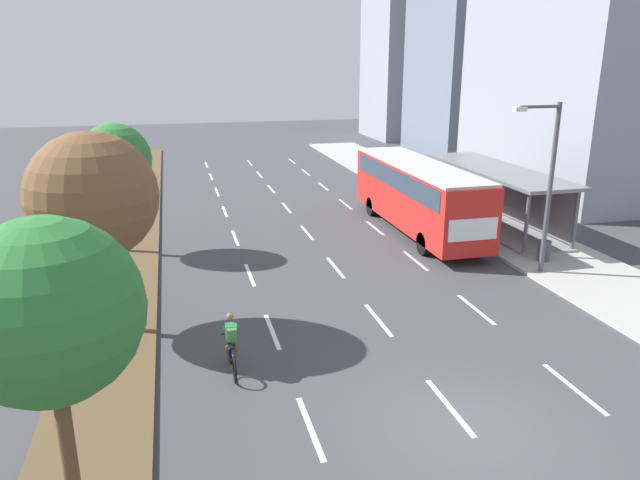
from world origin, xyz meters
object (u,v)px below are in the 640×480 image
Objects in this scene: cyclist at (232,346)px; trash_bin at (544,251)px; median_tree_second at (93,197)px; streetlight at (547,178)px; median_tree_nearest at (48,312)px; bus_shelter at (500,191)px; bus at (417,190)px; median_tree_third at (115,160)px.

cyclist is 2.14× the size of trash_bin.
streetlight is at bearing 4.23° from median_tree_second.
bus_shelter is at bearing 41.49° from median_tree_nearest.
bus is at bearing 30.55° from median_tree_second.
streetlight reaches higher than median_tree_third.
bus is 1.85× the size of median_tree_second.
bus reaches higher than bus_shelter.
bus is 16.09m from median_tree_second.
bus_shelter is at bearing -0.56° from median_tree_third.
median_tree_second is (-13.73, -8.10, 2.24)m from bus.
median_tree_second is at bearing -156.52° from bus_shelter.
streetlight is at bearing -132.98° from trash_bin.
cyclist is at bearing -131.42° from bus.
median_tree_second is at bearing -149.45° from bus.
median_tree_third reaches higher than cyclist.
trash_bin is (3.20, -5.82, -1.49)m from bus.
streetlight is at bearing -23.26° from median_tree_third.
bus_shelter is 7.26m from streetlight.
median_tree_second is at bearing -90.21° from median_tree_third.
trash_bin is (13.41, 5.76, -0.22)m from cyclist.
streetlight is at bearing -72.61° from bus.
median_tree_nearest is 20.01m from trash_bin.
bus_shelter is 19.78m from median_tree_second.
bus is at bearing 118.82° from trash_bin.
median_tree_nearest is at bearing -130.20° from bus.
trash_bin is at bearing -101.02° from bus_shelter.
median_tree_third is 17.27m from streetlight.
median_tree_nearest reaches higher than trash_bin.
bus is 13.85m from median_tree_third.
median_tree_second reaches higher than trash_bin.
cyclist is at bearing -156.77° from trash_bin.
trash_bin is (16.90, -5.71, -3.54)m from median_tree_third.
median_tree_third is 6.49× the size of trash_bin.
median_tree_third is (-13.70, -0.10, 2.05)m from bus.
bus_shelter is 5.66× the size of cyclist.
median_tree_third is 0.85× the size of streetlight.
bus_shelter reaches higher than cyclist.
median_tree_nearest reaches higher than median_tree_third.
cyclist reaches higher than trash_bin.
median_tree_nearest is at bearing -148.54° from trash_bin.
median_tree_nearest is 0.86× the size of streetlight.
streetlight is 7.65× the size of trash_bin.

